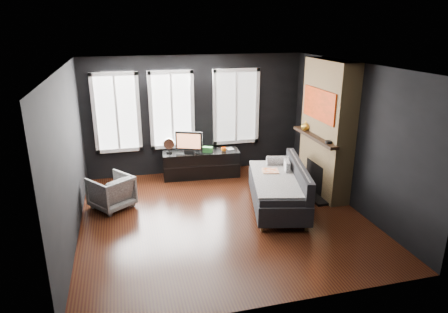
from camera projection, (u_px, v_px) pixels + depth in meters
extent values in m
plane|color=black|center=(223.00, 216.00, 7.29)|extent=(5.00, 5.00, 0.00)
plane|color=white|center=(223.00, 66.00, 6.43)|extent=(5.00, 5.00, 0.00)
cube|color=black|center=(196.00, 115.00, 9.15)|extent=(5.00, 0.02, 2.70)
cube|color=black|center=(69.00, 157.00, 6.26)|extent=(0.02, 5.00, 2.70)
cube|color=black|center=(352.00, 136.00, 7.45)|extent=(0.02, 5.00, 2.70)
cube|color=gray|center=(287.00, 169.00, 7.81)|extent=(0.17, 0.36, 0.35)
imported|color=silver|center=(111.00, 190.00, 7.54)|extent=(0.93, 0.92, 0.70)
imported|color=orange|center=(224.00, 149.00, 9.01)|extent=(0.13, 0.10, 0.12)
imported|color=#C1BA96|center=(227.00, 145.00, 9.15)|extent=(0.15, 0.03, 0.20)
cube|color=#2D732E|center=(208.00, 149.00, 8.98)|extent=(0.25, 0.21, 0.12)
imported|color=gold|center=(305.00, 126.00, 8.32)|extent=(0.21, 0.22, 0.19)
cylinder|color=black|center=(329.00, 142.00, 7.42)|extent=(0.15, 0.15, 0.04)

